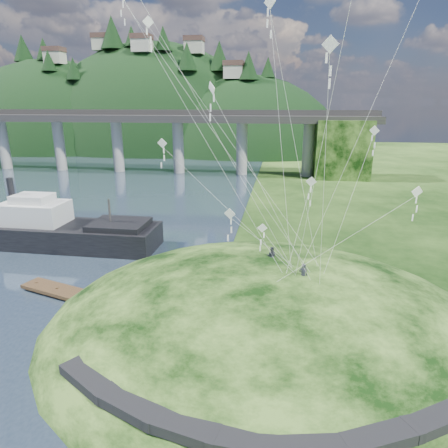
# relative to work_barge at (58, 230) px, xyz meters

# --- Properties ---
(ground) EXTENTS (320.00, 320.00, 0.00)m
(ground) POSITION_rel_work_barge_xyz_m (17.79, -16.89, -2.05)
(ground) COLOR black
(ground) RESTS_ON ground
(grass_hill) EXTENTS (36.00, 32.00, 13.00)m
(grass_hill) POSITION_rel_work_barge_xyz_m (25.79, -14.89, -3.55)
(grass_hill) COLOR black
(grass_hill) RESTS_ON ground
(footpath) EXTENTS (22.29, 5.84, 0.83)m
(footpath) POSITION_rel_work_barge_xyz_m (25.25, -26.63, 0.03)
(footpath) COLOR black
(footpath) RESTS_ON ground
(bridge) EXTENTS (160.00, 11.00, 15.00)m
(bridge) POSITION_rel_work_barge_xyz_m (-8.67, 53.18, 7.65)
(bridge) COLOR #2D2B2B
(bridge) RESTS_ON ground
(far_ridge) EXTENTS (153.00, 70.00, 94.50)m
(far_ridge) POSITION_rel_work_barge_xyz_m (-25.79, 105.29, -9.49)
(far_ridge) COLOR black
(far_ridge) RESTS_ON ground
(work_barge) EXTENTS (23.47, 6.65, 8.19)m
(work_barge) POSITION_rel_work_barge_xyz_m (0.00, 0.00, 0.00)
(work_barge) COLOR black
(work_barge) RESTS_ON ground
(wooden_dock) EXTENTS (12.61, 5.66, 0.90)m
(wooden_dock) POSITION_rel_work_barge_xyz_m (9.19, -12.79, -1.66)
(wooden_dock) COLOR #3A2818
(wooden_dock) RESTS_ON ground
(kite_flyers) EXTENTS (3.14, 4.02, 1.76)m
(kite_flyers) POSITION_rel_work_barge_xyz_m (26.74, -13.59, 3.69)
(kite_flyers) COLOR #242630
(kite_flyers) RESTS_ON ground
(kite_swarm) EXTENTS (21.19, 13.59, 21.83)m
(kite_swarm) POSITION_rel_work_barge_xyz_m (24.67, -14.74, 15.53)
(kite_swarm) COLOR white
(kite_swarm) RESTS_ON ground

